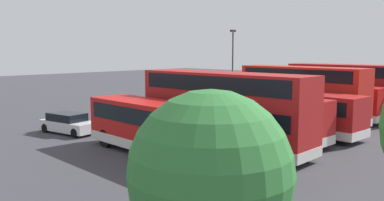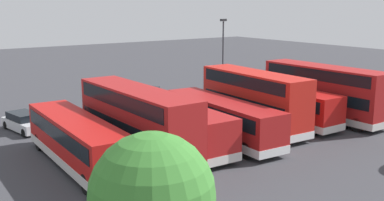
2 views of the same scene
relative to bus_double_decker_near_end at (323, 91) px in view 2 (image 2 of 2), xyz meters
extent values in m
plane|color=#38383D|center=(10.70, -9.72, -2.45)|extent=(140.00, 140.00, 0.00)
cube|color=#A51919|center=(0.00, 0.00, 0.00)|extent=(2.61, 11.32, 4.20)
cube|color=silver|center=(0.00, 0.00, -1.82)|extent=(2.65, 11.36, 0.55)
cube|color=black|center=(0.00, 0.00, -0.20)|extent=(2.67, 10.52, 0.90)
cube|color=black|center=(0.00, 0.00, 1.50)|extent=(2.67, 10.52, 0.90)
cube|color=black|center=(0.03, -5.68, -0.20)|extent=(2.25, 0.07, 1.10)
cylinder|color=black|center=(1.15, -4.24, -1.90)|extent=(0.31, 1.10, 1.10)
cylinder|color=black|center=(-1.10, -4.26, -1.90)|extent=(0.31, 1.10, 1.10)
cylinder|color=black|center=(1.10, 4.26, -1.90)|extent=(0.31, 1.10, 1.10)
cylinder|color=black|center=(-1.15, 4.25, -1.90)|extent=(0.31, 1.10, 1.10)
cube|color=#B71411|center=(3.66, -1.18, -0.80)|extent=(2.62, 10.67, 2.60)
cube|color=silver|center=(3.66, -1.18, -1.82)|extent=(2.66, 10.71, 0.55)
cube|color=black|center=(3.66, -1.18, -0.20)|extent=(2.67, 9.87, 0.90)
cube|color=black|center=(3.62, -6.54, -0.20)|extent=(2.25, 0.07, 1.10)
cylinder|color=black|center=(4.76, -5.11, -1.90)|extent=(0.31, 1.10, 1.10)
cylinder|color=black|center=(2.51, -5.10, -1.90)|extent=(0.31, 1.10, 1.10)
cylinder|color=black|center=(4.81, 2.74, -1.90)|extent=(0.31, 1.10, 1.10)
cylinder|color=black|center=(2.56, 2.75, -1.90)|extent=(0.31, 1.10, 1.10)
cube|color=red|center=(7.12, -0.89, 0.00)|extent=(3.01, 10.29, 4.20)
cube|color=silver|center=(7.12, -0.89, -1.82)|extent=(3.05, 10.33, 0.55)
cube|color=black|center=(7.12, -0.89, -0.20)|extent=(3.03, 9.49, 0.90)
cube|color=black|center=(7.12, -0.89, 1.50)|extent=(3.03, 9.49, 0.90)
cube|color=black|center=(6.89, -6.01, -0.20)|extent=(2.25, 0.16, 1.10)
cylinder|color=black|center=(8.08, -4.63, -1.90)|extent=(0.35, 1.11, 1.10)
cylinder|color=black|center=(5.83, -4.53, -1.90)|extent=(0.35, 1.11, 1.10)
cylinder|color=black|center=(8.41, 2.75, -1.90)|extent=(0.35, 1.11, 1.10)
cylinder|color=black|center=(6.17, 2.85, -1.90)|extent=(0.35, 1.11, 1.10)
cube|color=#A51919|center=(10.94, -0.08, -0.80)|extent=(3.09, 11.25, 2.60)
cube|color=silver|center=(10.94, -0.08, -1.82)|extent=(3.13, 11.29, 0.55)
cube|color=black|center=(10.94, -0.08, -0.20)|extent=(3.11, 10.45, 0.90)
cube|color=black|center=(10.67, -5.67, -0.20)|extent=(2.25, 0.17, 1.10)
cylinder|color=black|center=(11.87, -4.30, -1.90)|extent=(0.35, 1.11, 1.10)
cylinder|color=black|center=(9.62, -4.19, -1.90)|extent=(0.35, 1.11, 1.10)
cylinder|color=black|center=(12.27, 4.03, -1.90)|extent=(0.35, 1.11, 1.10)
cylinder|color=black|center=(10.02, 4.14, -1.90)|extent=(0.35, 1.11, 1.10)
cube|color=#A51919|center=(14.45, -1.10, -0.80)|extent=(2.93, 11.84, 2.60)
cube|color=silver|center=(14.45, -1.10, -1.82)|extent=(2.97, 11.88, 0.55)
cube|color=black|center=(14.45, -1.10, -0.20)|extent=(2.97, 11.04, 0.90)
cube|color=black|center=(14.26, -7.01, -0.20)|extent=(2.25, 0.13, 1.10)
cylinder|color=black|center=(15.43, -5.62, -1.90)|extent=(0.34, 1.11, 1.10)
cylinder|color=black|center=(13.18, -5.55, -1.90)|extent=(0.34, 1.11, 1.10)
cylinder|color=black|center=(15.72, 3.34, -1.90)|extent=(0.34, 1.11, 1.10)
cylinder|color=black|center=(13.47, 3.41, -1.90)|extent=(0.34, 1.11, 1.10)
cube|color=#A51919|center=(17.86, -0.04, 0.00)|extent=(2.62, 11.22, 4.20)
cube|color=silver|center=(17.86, -0.04, -1.82)|extent=(2.66, 11.26, 0.55)
cube|color=black|center=(17.86, -0.04, -0.20)|extent=(2.68, 10.42, 0.90)
cube|color=black|center=(17.86, -0.04, 1.50)|extent=(2.68, 10.42, 0.90)
cube|color=black|center=(17.90, -5.67, -0.20)|extent=(2.25, 0.07, 1.10)
cylinder|color=black|center=(19.01, -4.24, -1.90)|extent=(0.31, 1.10, 1.10)
cylinder|color=black|center=(16.76, -4.25, -1.90)|extent=(0.31, 1.10, 1.10)
cylinder|color=black|center=(18.96, 4.17, -1.90)|extent=(0.31, 1.10, 1.10)
cylinder|color=black|center=(16.71, 4.15, -1.90)|extent=(0.31, 1.10, 1.10)
cube|color=#B71411|center=(21.47, -1.02, -0.80)|extent=(2.96, 11.72, 2.60)
cube|color=silver|center=(21.47, -1.02, -1.82)|extent=(3.00, 11.76, 0.55)
cube|color=black|center=(21.47, -1.02, -0.20)|extent=(2.99, 10.92, 0.90)
cube|color=black|center=(21.26, -6.87, -0.20)|extent=(2.25, 0.14, 1.10)
cylinder|color=black|center=(22.44, -5.48, -1.90)|extent=(0.34, 1.11, 1.10)
cylinder|color=black|center=(20.19, -5.40, -1.90)|extent=(0.34, 1.11, 1.10)
cylinder|color=black|center=(22.75, 3.35, -1.90)|extent=(0.34, 1.11, 1.10)
cylinder|color=black|center=(20.50, 3.43, -1.90)|extent=(0.34, 1.11, 1.10)
cube|color=navy|center=(-6.45, -1.39, -0.65)|extent=(3.21, 5.78, 2.80)
cube|color=black|center=(-6.95, -5.11, -0.95)|extent=(2.74, 2.32, 2.20)
cylinder|color=black|center=(-5.83, -5.26, -1.95)|extent=(0.41, 1.03, 1.00)
cylinder|color=black|center=(-8.07, -4.96, -1.95)|extent=(0.41, 1.03, 1.00)
cylinder|color=black|center=(-5.10, 0.19, -1.95)|extent=(0.41, 1.03, 1.00)
cylinder|color=black|center=(-7.34, 0.49, -1.95)|extent=(0.41, 1.03, 1.00)
cube|color=#1E479E|center=(8.65, -14.36, -1.92)|extent=(4.05, 4.27, 0.70)
cube|color=black|center=(8.52, -14.51, -1.29)|extent=(2.85, 2.93, 0.55)
cylinder|color=black|center=(9.00, -12.74, -2.13)|extent=(0.59, 0.63, 0.64)
cylinder|color=black|center=(10.21, -13.79, -2.13)|extent=(0.59, 0.63, 0.64)
cylinder|color=black|center=(7.10, -14.93, -2.13)|extent=(0.59, 0.63, 0.64)
cylinder|color=black|center=(8.31, -15.98, -2.13)|extent=(0.59, 0.63, 0.64)
cube|color=silver|center=(21.84, -10.87, -1.92)|extent=(2.50, 4.61, 0.70)
cube|color=black|center=(21.88, -11.07, -1.29)|extent=(2.05, 2.86, 0.55)
cylinder|color=black|center=(20.79, -9.44, -2.13)|extent=(0.32, 0.67, 0.64)
cylinder|color=black|center=(22.37, -9.17, -2.13)|extent=(0.32, 0.67, 0.64)
cylinder|color=black|center=(21.32, -12.56, -2.13)|extent=(0.32, 0.67, 0.64)
cylinder|color=black|center=(22.90, -12.30, -2.13)|extent=(0.32, 0.67, 0.64)
cylinder|color=#38383D|center=(-0.02, -13.52, 1.46)|extent=(0.16, 0.16, 7.82)
cube|color=#262628|center=(-0.02, -13.52, 5.52)|extent=(0.70, 0.30, 0.24)
sphere|color=#387A2D|center=(24.56, 13.20, 1.43)|extent=(4.02, 4.02, 4.02)
camera|label=1|loc=(36.23, 15.10, 3.39)|focal=38.18mm
camera|label=2|loc=(31.36, 24.93, 7.30)|focal=43.33mm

